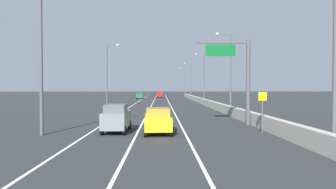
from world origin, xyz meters
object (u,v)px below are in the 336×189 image
object	(u,v)px
car_gray_0	(116,118)
car_yellow_1	(158,120)
lamp_post_right_near	(331,35)
lamp_post_left_mid	(108,71)
lamp_post_right_fourth	(190,78)
lamp_post_right_fifth	(184,80)
car_red_3	(159,94)
speed_advisory_sign	(262,109)
car_green_2	(140,95)
lamp_post_right_second	(229,67)
lamp_post_right_third	(203,75)
lamp_post_left_near	(44,49)
overhead_sign_gantry	(240,72)

from	to	relation	value
car_gray_0	car_yellow_1	bearing A→B (deg)	-10.69
lamp_post_right_near	lamp_post_left_mid	distance (m)	39.10
lamp_post_right_fourth	lamp_post_right_fifth	xyz separation A→B (m)	(0.23, 24.17, 0.00)
car_red_3	lamp_post_right_fourth	bearing A→B (deg)	-46.33
speed_advisory_sign	lamp_post_right_fourth	distance (m)	66.20
car_green_2	car_yellow_1	bearing A→B (deg)	-84.76
lamp_post_right_second	lamp_post_right_third	distance (m)	24.17
lamp_post_left_near	car_green_2	size ratio (longest dim) A/B	2.57
lamp_post_right_near	car_red_3	distance (m)	82.65
lamp_post_right_second	car_red_3	size ratio (longest dim) A/B	2.41
lamp_post_right_third	lamp_post_right_fourth	xyz separation A→B (m)	(-0.42, 24.17, 0.00)
lamp_post_left_mid	lamp_post_right_third	bearing A→B (deg)	37.00
car_red_3	lamp_post_left_mid	bearing A→B (deg)	-99.96
lamp_post_right_third	car_yellow_1	world-z (taller)	lamp_post_right_third
lamp_post_right_near	car_yellow_1	bearing A→B (deg)	142.38
car_red_3	lamp_post_right_near	bearing A→B (deg)	-83.62
speed_advisory_sign	car_red_3	size ratio (longest dim) A/B	0.68
overhead_sign_gantry	lamp_post_right_fifth	bearing A→B (deg)	88.78
lamp_post_right_third	lamp_post_left_mid	distance (m)	22.17
lamp_post_right_third	car_red_3	xyz separation A→B (m)	(-9.45, 33.64, -5.02)
overhead_sign_gantry	lamp_post_right_third	bearing A→B (deg)	86.92
lamp_post_right_near	lamp_post_right_fifth	world-z (taller)	same
speed_advisory_sign	lamp_post_right_near	bearing A→B (deg)	-78.83
lamp_post_right_second	lamp_post_right_fourth	world-z (taller)	same
lamp_post_right_fifth	lamp_post_left_near	bearing A→B (deg)	-100.55
overhead_sign_gantry	car_green_2	bearing A→B (deg)	102.46
lamp_post_right_fourth	lamp_post_right_near	bearing A→B (deg)	-89.90
car_red_3	car_green_2	bearing A→B (deg)	-114.15
overhead_sign_gantry	lamp_post_left_mid	world-z (taller)	lamp_post_left_mid
overhead_sign_gantry	lamp_post_right_fifth	world-z (taller)	lamp_post_right_fifth
lamp_post_right_fourth	car_yellow_1	bearing A→B (deg)	-97.62
speed_advisory_sign	lamp_post_right_near	xyz separation A→B (m)	(1.28, -6.47, 4.26)
lamp_post_right_fifth	car_gray_0	xyz separation A→B (m)	(-12.13, -89.24, -4.98)
lamp_post_left_near	car_green_2	xyz separation A→B (m)	(2.12, 63.71, -5.04)
overhead_sign_gantry	car_gray_0	size ratio (longest dim) A/B	1.82
lamp_post_right_third	lamp_post_right_fifth	bearing A→B (deg)	90.21
lamp_post_right_near	car_yellow_1	distance (m)	12.35
lamp_post_left_mid	car_yellow_1	size ratio (longest dim) A/B	2.33
lamp_post_right_near	lamp_post_right_third	size ratio (longest dim) A/B	1.00
lamp_post_right_near	lamp_post_left_near	distance (m)	17.83
lamp_post_left_mid	car_red_3	world-z (taller)	lamp_post_left_mid
lamp_post_right_third	lamp_post_right_fourth	size ratio (longest dim) A/B	1.00
speed_advisory_sign	car_gray_0	xyz separation A→B (m)	(-10.74, 0.98, -0.72)
lamp_post_right_third	car_green_2	distance (m)	26.56
overhead_sign_gantry	lamp_post_left_near	world-z (taller)	lamp_post_left_near
lamp_post_right_near	lamp_post_right_fifth	xyz separation A→B (m)	(0.10, 96.70, 0.00)
lamp_post_right_fourth	car_green_2	world-z (taller)	lamp_post_right_fourth
overhead_sign_gantry	car_red_3	bearing A→B (deg)	96.00
lamp_post_left_near	car_yellow_1	xyz separation A→B (m)	(7.88, 0.87, -5.09)
overhead_sign_gantry	car_green_2	size ratio (longest dim) A/B	1.83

